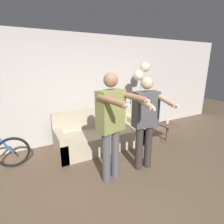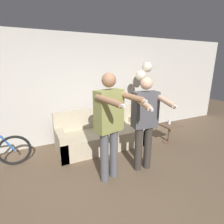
{
  "view_description": "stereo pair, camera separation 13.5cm",
  "coord_description": "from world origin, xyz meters",
  "px_view_note": "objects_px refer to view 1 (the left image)",
  "views": [
    {
      "loc": [
        -1.2,
        -1.65,
        1.93
      ],
      "look_at": [
        0.34,
        1.23,
        1.01
      ],
      "focal_mm": 28.0,
      "sensor_mm": 36.0,
      "label": 1
    },
    {
      "loc": [
        -1.08,
        -1.71,
        1.93
      ],
      "look_at": [
        0.34,
        1.23,
        1.01
      ],
      "focal_mm": 28.0,
      "sensor_mm": 36.0,
      "label": 2
    }
  ],
  "objects_px": {
    "person_left": "(112,121)",
    "side_table": "(168,129)",
    "person_right": "(146,119)",
    "couch": "(100,135)",
    "cat": "(113,103)",
    "cup": "(167,121)",
    "floor_lamp": "(142,76)"
  },
  "relations": [
    {
      "from": "cat",
      "to": "side_table",
      "type": "relative_size",
      "value": 0.91
    },
    {
      "from": "couch",
      "to": "person_left",
      "type": "height_order",
      "value": "person_left"
    },
    {
      "from": "floor_lamp",
      "to": "person_left",
      "type": "bearing_deg",
      "value": -140.13
    },
    {
      "from": "couch",
      "to": "floor_lamp",
      "type": "height_order",
      "value": "floor_lamp"
    },
    {
      "from": "couch",
      "to": "person_left",
      "type": "xyz_separation_m",
      "value": [
        -0.34,
        -1.2,
        0.77
      ]
    },
    {
      "from": "cup",
      "to": "couch",
      "type": "bearing_deg",
      "value": 162.9
    },
    {
      "from": "floor_lamp",
      "to": "side_table",
      "type": "distance_m",
      "value": 1.47
    },
    {
      "from": "couch",
      "to": "person_right",
      "type": "relative_size",
      "value": 1.21
    },
    {
      "from": "person_left",
      "to": "cup",
      "type": "relative_size",
      "value": 17.14
    },
    {
      "from": "person_right",
      "to": "cup",
      "type": "xyz_separation_m",
      "value": [
        1.28,
        0.71,
        -0.46
      ]
    },
    {
      "from": "person_right",
      "to": "cat",
      "type": "relative_size",
      "value": 4.01
    },
    {
      "from": "couch",
      "to": "side_table",
      "type": "distance_m",
      "value": 1.69
    },
    {
      "from": "couch",
      "to": "cup",
      "type": "bearing_deg",
      "value": -17.1
    },
    {
      "from": "floor_lamp",
      "to": "couch",
      "type": "bearing_deg",
      "value": -176.14
    },
    {
      "from": "person_left",
      "to": "person_right",
      "type": "xyz_separation_m",
      "value": [
        0.68,
        -0.0,
        -0.06
      ]
    },
    {
      "from": "couch",
      "to": "side_table",
      "type": "height_order",
      "value": "couch"
    },
    {
      "from": "person_right",
      "to": "cup",
      "type": "height_order",
      "value": "person_right"
    },
    {
      "from": "floor_lamp",
      "to": "cat",
      "type": "bearing_deg",
      "value": 162.65
    },
    {
      "from": "person_left",
      "to": "side_table",
      "type": "xyz_separation_m",
      "value": [
        1.94,
        0.66,
        -0.71
      ]
    },
    {
      "from": "couch",
      "to": "cat",
      "type": "relative_size",
      "value": 4.85
    },
    {
      "from": "cat",
      "to": "cup",
      "type": "xyz_separation_m",
      "value": [
        1.12,
        -0.8,
        -0.42
      ]
    },
    {
      "from": "couch",
      "to": "side_table",
      "type": "bearing_deg",
      "value": -18.79
    },
    {
      "from": "cat",
      "to": "floor_lamp",
      "type": "bearing_deg",
      "value": -17.35
    },
    {
      "from": "cat",
      "to": "side_table",
      "type": "distance_m",
      "value": 1.52
    },
    {
      "from": "couch",
      "to": "floor_lamp",
      "type": "relative_size",
      "value": 1.05
    },
    {
      "from": "cup",
      "to": "side_table",
      "type": "bearing_deg",
      "value": -108.59
    },
    {
      "from": "couch",
      "to": "floor_lamp",
      "type": "xyz_separation_m",
      "value": [
        1.2,
        0.08,
        1.33
      ]
    },
    {
      "from": "cup",
      "to": "person_right",
      "type": "bearing_deg",
      "value": -151.06
    },
    {
      "from": "person_left",
      "to": "side_table",
      "type": "relative_size",
      "value": 3.83
    },
    {
      "from": "person_right",
      "to": "couch",
      "type": "bearing_deg",
      "value": 112.58
    },
    {
      "from": "floor_lamp",
      "to": "cup",
      "type": "relative_size",
      "value": 18.72
    },
    {
      "from": "floor_lamp",
      "to": "side_table",
      "type": "bearing_deg",
      "value": -57.03
    }
  ]
}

